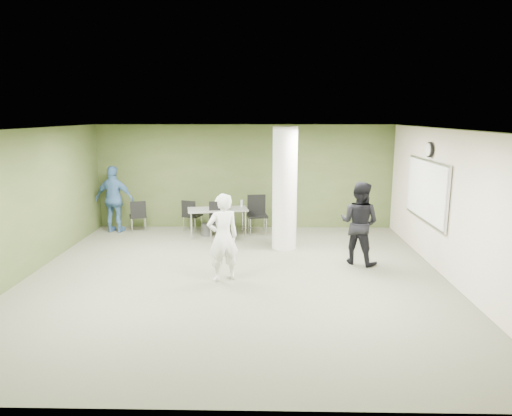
{
  "coord_description": "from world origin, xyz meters",
  "views": [
    {
      "loc": [
        0.56,
        -8.27,
        3.06
      ],
      "look_at": [
        0.37,
        1.0,
        1.15
      ],
      "focal_mm": 32.0,
      "sensor_mm": 36.0,
      "label": 1
    }
  ],
  "objects_px": {
    "woman_white": "(223,237)",
    "man_blue": "(114,199)",
    "chair_back_left": "(138,214)",
    "man_black": "(359,223)",
    "folding_table": "(218,210)"
  },
  "relations": [
    {
      "from": "woman_white",
      "to": "man_blue",
      "type": "height_order",
      "value": "man_blue"
    },
    {
      "from": "chair_back_left",
      "to": "man_blue",
      "type": "xyz_separation_m",
      "value": [
        -0.6,
        -0.01,
        0.39
      ]
    },
    {
      "from": "woman_white",
      "to": "man_black",
      "type": "distance_m",
      "value": 2.92
    },
    {
      "from": "folding_table",
      "to": "woman_white",
      "type": "xyz_separation_m",
      "value": [
        0.41,
        -3.19,
        0.16
      ]
    },
    {
      "from": "chair_back_left",
      "to": "woman_white",
      "type": "bearing_deg",
      "value": 105.54
    },
    {
      "from": "chair_back_left",
      "to": "woman_white",
      "type": "relative_size",
      "value": 0.51
    },
    {
      "from": "folding_table",
      "to": "man_black",
      "type": "bearing_deg",
      "value": -45.07
    },
    {
      "from": "chair_back_left",
      "to": "woman_white",
      "type": "distance_m",
      "value": 4.39
    },
    {
      "from": "man_black",
      "to": "woman_white",
      "type": "bearing_deg",
      "value": 54.08
    },
    {
      "from": "woman_white",
      "to": "man_blue",
      "type": "xyz_separation_m",
      "value": [
        -3.18,
        3.53,
        0.05
      ]
    },
    {
      "from": "woman_white",
      "to": "man_blue",
      "type": "distance_m",
      "value": 4.75
    },
    {
      "from": "folding_table",
      "to": "man_blue",
      "type": "bearing_deg",
      "value": 162.19
    },
    {
      "from": "folding_table",
      "to": "man_blue",
      "type": "relative_size",
      "value": 0.91
    },
    {
      "from": "woman_white",
      "to": "folding_table",
      "type": "bearing_deg",
      "value": -107.42
    },
    {
      "from": "folding_table",
      "to": "man_blue",
      "type": "height_order",
      "value": "man_blue"
    }
  ]
}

